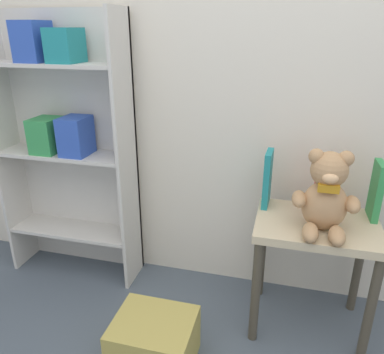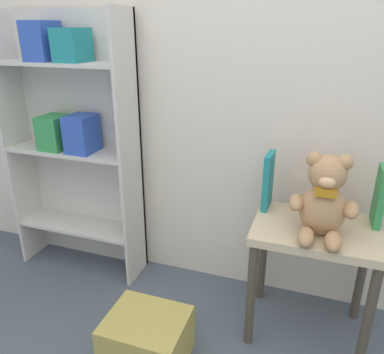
# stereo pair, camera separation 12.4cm
# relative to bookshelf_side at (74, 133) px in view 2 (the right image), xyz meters

# --- Properties ---
(wall_back) EXTENTS (4.80, 0.06, 2.50)m
(wall_back) POSITION_rel_bookshelf_side_xyz_m (0.98, 0.13, 0.45)
(wall_back) COLOR silver
(wall_back) RESTS_ON ground_plane
(bookshelf_side) EXTENTS (0.73, 0.23, 1.42)m
(bookshelf_side) POSITION_rel_bookshelf_side_xyz_m (0.00, 0.00, 0.00)
(bookshelf_side) COLOR beige
(bookshelf_side) RESTS_ON ground_plane
(display_table) EXTENTS (0.52, 0.38, 0.55)m
(display_table) POSITION_rel_bookshelf_side_xyz_m (1.29, -0.16, -0.36)
(display_table) COLOR beige
(display_table) RESTS_ON ground_plane
(teddy_bear) EXTENTS (0.26, 0.24, 0.34)m
(teddy_bear) POSITION_rel_bookshelf_side_xyz_m (1.30, -0.23, -0.09)
(teddy_bear) COLOR tan
(teddy_bear) RESTS_ON display_table
(book_standing_teal) EXTENTS (0.03, 0.13, 0.26)m
(book_standing_teal) POSITION_rel_bookshelf_side_xyz_m (1.06, -0.04, -0.12)
(book_standing_teal) COLOR teal
(book_standing_teal) RESTS_ON display_table
(book_standing_red) EXTENTS (0.04, 0.12, 0.26)m
(book_standing_red) POSITION_rel_bookshelf_side_xyz_m (1.29, -0.04, -0.12)
(book_standing_red) COLOR red
(book_standing_red) RESTS_ON display_table
(book_standing_green) EXTENTS (0.03, 0.13, 0.26)m
(book_standing_green) POSITION_rel_bookshelf_side_xyz_m (1.52, -0.05, -0.12)
(book_standing_green) COLOR #33934C
(book_standing_green) RESTS_ON display_table
(storage_bin) EXTENTS (0.33, 0.28, 0.22)m
(storage_bin) POSITION_rel_bookshelf_side_xyz_m (0.67, -0.57, -0.69)
(storage_bin) COLOR tan
(storage_bin) RESTS_ON ground_plane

